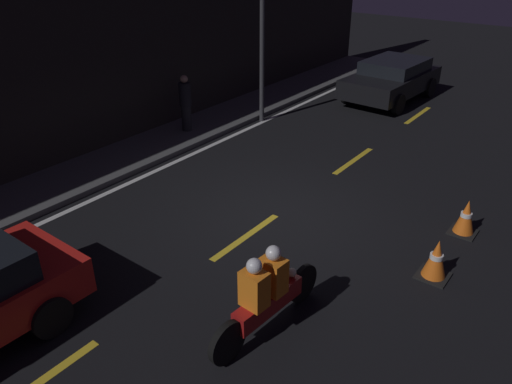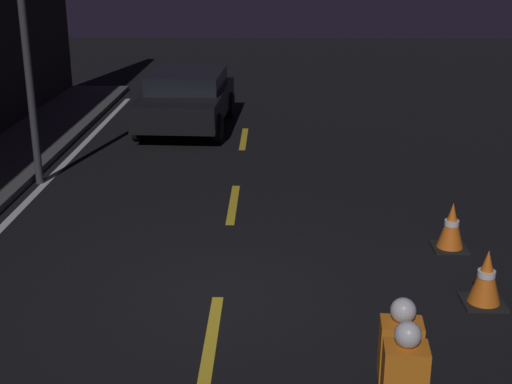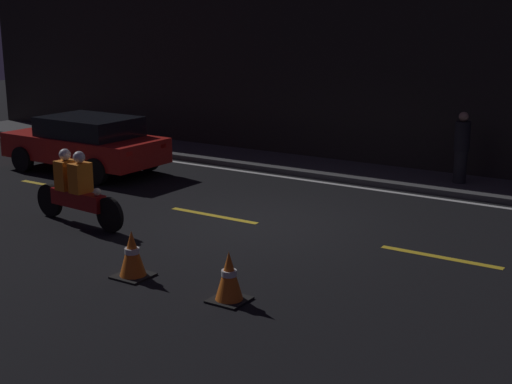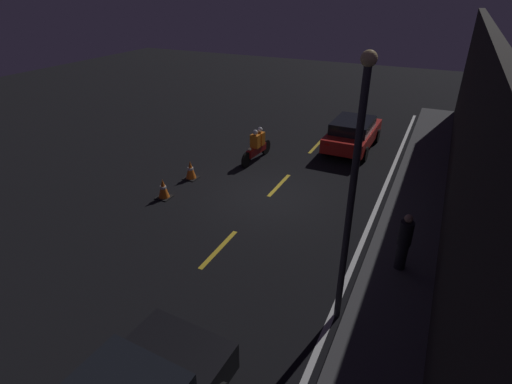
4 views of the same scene
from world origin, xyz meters
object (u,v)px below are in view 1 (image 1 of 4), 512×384
(traffic_cone_mid, at_px, (466,217))
(motorcycle, at_px, (265,295))
(pedestrian, at_px, (186,103))
(van_black, at_px, (392,78))
(street_lamp, at_px, (262,11))
(traffic_cone_near, at_px, (436,259))

(traffic_cone_mid, bearing_deg, motorcycle, 161.38)
(motorcycle, distance_m, pedestrian, 8.35)
(motorcycle, xyz_separation_m, pedestrian, (5.18, 6.54, 0.29))
(motorcycle, bearing_deg, van_black, 19.56)
(motorcycle, relative_size, street_lamp, 0.41)
(van_black, distance_m, pedestrian, 7.49)
(traffic_cone_near, height_order, street_lamp, street_lamp)
(motorcycle, height_order, pedestrian, pedestrian)
(traffic_cone_near, relative_size, street_lamp, 0.13)
(traffic_cone_mid, bearing_deg, pedestrian, 85.08)
(van_black, bearing_deg, motorcycle, 17.85)
(pedestrian, bearing_deg, street_lamp, -24.90)
(motorcycle, distance_m, traffic_cone_mid, 4.75)
(motorcycle, height_order, traffic_cone_mid, motorcycle)
(traffic_cone_mid, relative_size, pedestrian, 0.45)
(pedestrian, bearing_deg, traffic_cone_mid, -94.92)
(pedestrian, bearing_deg, van_black, -26.29)
(street_lamp, bearing_deg, pedestrian, 155.10)
(van_black, xyz_separation_m, traffic_cone_near, (-9.13, -4.75, -0.40))
(van_black, xyz_separation_m, motorcycle, (-11.89, -3.22, -0.10))
(van_black, height_order, street_lamp, street_lamp)
(traffic_cone_near, xyz_separation_m, traffic_cone_mid, (1.73, 0.02, -0.00))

